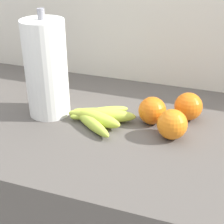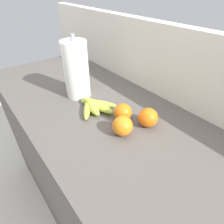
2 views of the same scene
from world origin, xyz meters
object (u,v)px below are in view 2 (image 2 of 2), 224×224
Objects in this scene: orange_front at (123,126)px; orange_back_left at (123,112)px; orange_right at (148,117)px; paper_towel_roll at (76,70)px; banana_bunch at (94,106)px.

orange_front is 0.09m from orange_back_left.
orange_front is 0.12m from orange_right.
orange_right is 0.26× the size of paper_towel_roll.
orange_front is 1.02× the size of orange_back_left.
orange_back_left is at bearing -148.40° from orange_right.
orange_front is (0.22, -0.01, 0.02)m from banana_bunch.
banana_bunch is at bearing -155.90° from orange_right.
orange_front is at bearing -41.71° from orange_back_left.
banana_bunch is 2.54× the size of orange_back_left.
orange_back_left is 0.97× the size of orange_right.
paper_towel_roll reaches higher than orange_front.
paper_towel_roll is at bearing -166.38° from orange_right.
orange_right is (0.24, 0.11, 0.02)m from banana_bunch.
orange_front is at bearing -102.24° from orange_right.
banana_bunch is 0.27m from orange_right.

